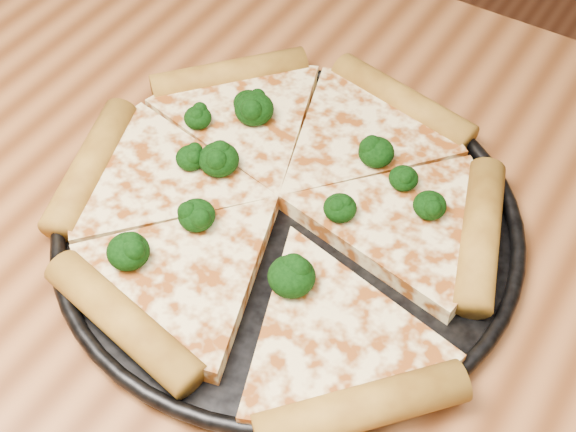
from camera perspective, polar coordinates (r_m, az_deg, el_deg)
The scene contains 4 objects.
dining_table at distance 0.69m, azimuth -12.40°, elevation -8.61°, with size 1.20×0.90×0.75m.
pizza_pan at distance 0.62m, azimuth 0.00°, elevation -0.51°, with size 0.35×0.35×0.02m.
pizza at distance 0.62m, azimuth -0.51°, elevation 0.85°, with size 0.37×0.35×0.03m.
broccoli_florets at distance 0.62m, azimuth -1.65°, elevation 2.42°, with size 0.22×0.20×0.02m.
Camera 1 is at (0.31, -0.23, 1.23)m, focal length 52.08 mm.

